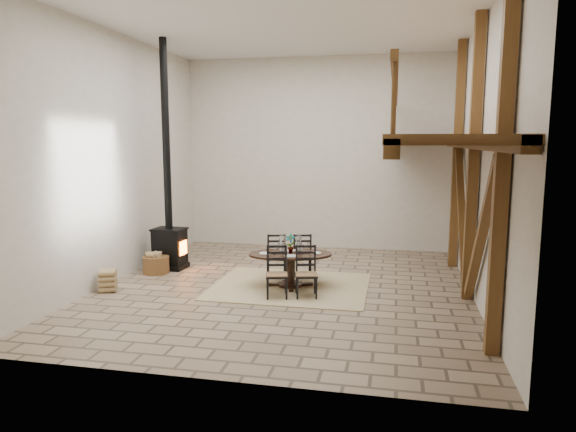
% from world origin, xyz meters
% --- Properties ---
extents(ground, '(8.00, 8.00, 0.00)m').
position_xyz_m(ground, '(0.00, 0.00, 0.00)').
color(ground, gray).
rests_on(ground, ground).
extents(room_shell, '(7.02, 8.02, 5.01)m').
position_xyz_m(room_shell, '(1.19, 0.00, 3.01)').
color(room_shell, silver).
rests_on(room_shell, ground).
extents(rug, '(3.00, 2.50, 0.02)m').
position_xyz_m(rug, '(0.09, 0.08, 0.01)').
color(rug, tan).
rests_on(rug, ground).
extents(dining_table, '(1.81, 1.97, 1.04)m').
position_xyz_m(dining_table, '(0.09, 0.08, 0.40)').
color(dining_table, black).
rests_on(dining_table, ground).
extents(wood_stove, '(0.74, 0.59, 5.00)m').
position_xyz_m(wood_stove, '(-2.84, 0.97, 1.11)').
color(wood_stove, black).
rests_on(wood_stove, ground).
extents(log_basket, '(0.56, 0.56, 0.46)m').
position_xyz_m(log_basket, '(-2.97, 0.52, 0.20)').
color(log_basket, brown).
rests_on(log_basket, ground).
extents(log_stack, '(0.39, 0.40, 0.41)m').
position_xyz_m(log_stack, '(-3.24, -0.94, 0.21)').
color(log_stack, tan).
rests_on(log_stack, ground).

